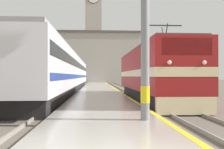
% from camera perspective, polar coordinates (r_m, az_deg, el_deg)
% --- Properties ---
extents(ground_plane, '(200.00, 200.00, 0.00)m').
position_cam_1_polar(ground_plane, '(34.22, -3.00, -3.42)').
color(ground_plane, '#60564C').
extents(platform, '(4.39, 140.00, 0.28)m').
position_cam_1_polar(platform, '(29.23, -2.89, -3.67)').
color(platform, '#ADA89E').
rests_on(platform, ground).
extents(rail_track_near, '(2.84, 140.00, 0.16)m').
position_cam_1_polar(rail_track_near, '(29.51, 4.36, -3.85)').
color(rail_track_near, '#60564C').
rests_on(rail_track_near, ground).
extents(rail_track_far, '(2.84, 140.00, 0.16)m').
position_cam_1_polar(rail_track_far, '(29.41, -10.01, -3.86)').
color(rail_track_far, '#60564C').
rests_on(rail_track_far, ground).
extents(locomotive_train, '(2.92, 15.19, 4.86)m').
position_cam_1_polar(locomotive_train, '(19.42, 8.54, 0.11)').
color(locomotive_train, black).
rests_on(locomotive_train, ground).
extents(passenger_train, '(2.92, 40.23, 4.10)m').
position_cam_1_polar(passenger_train, '(30.38, -9.79, 0.35)').
color(passenger_train, black).
rests_on(passenger_train, ground).
extents(catenary_mast, '(2.64, 0.33, 8.49)m').
position_cam_1_polar(catenary_mast, '(9.75, 7.59, 15.22)').
color(catenary_mast, gray).
rests_on(catenary_mast, platform).
extents(clock_tower, '(5.73, 5.73, 31.26)m').
position_cam_1_polar(clock_tower, '(77.02, -4.05, 10.70)').
color(clock_tower, '#ADA393').
rests_on(clock_tower, ground).
extents(station_building, '(26.58, 8.47, 13.14)m').
position_cam_1_polar(station_building, '(68.79, -3.89, 3.63)').
color(station_building, '#A8A399').
rests_on(station_building, ground).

